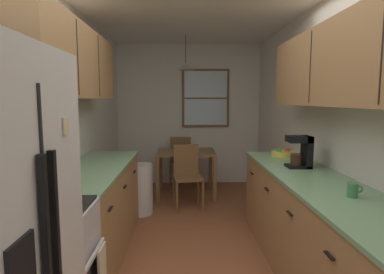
{
  "coord_description": "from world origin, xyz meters",
  "views": [
    {
      "loc": [
        -0.12,
        -2.25,
        1.56
      ],
      "look_at": [
        -0.01,
        1.41,
        1.12
      ],
      "focal_mm": 29.73,
      "sensor_mm": 36.0,
      "label": 1
    }
  ],
  "objects_px": {
    "mug_by_coffeemaker": "(353,190)",
    "fruit_bowl": "(283,153)",
    "dining_chair_near": "(187,173)",
    "dining_chair_far": "(181,158)",
    "trash_bin": "(140,189)",
    "coffee_maker": "(302,151)",
    "microwave_over_range": "(1,73)",
    "table_serving_bowl": "(192,149)",
    "storage_canister": "(68,172)",
    "dining_table": "(186,158)"
  },
  "relations": [
    {
      "from": "mug_by_coffeemaker",
      "to": "fruit_bowl",
      "type": "distance_m",
      "value": 1.56
    },
    {
      "from": "dining_chair_near",
      "to": "dining_chair_far",
      "type": "distance_m",
      "value": 1.19
    },
    {
      "from": "trash_bin",
      "to": "coffee_maker",
      "type": "bearing_deg",
      "value": -35.55
    },
    {
      "from": "microwave_over_range",
      "to": "table_serving_bowl",
      "type": "xyz_separation_m",
      "value": [
        1.14,
        3.31,
        -0.95
      ]
    },
    {
      "from": "trash_bin",
      "to": "dining_chair_far",
      "type": "bearing_deg",
      "value": 68.78
    },
    {
      "from": "dining_chair_far",
      "to": "trash_bin",
      "type": "relative_size",
      "value": 1.32
    },
    {
      "from": "coffee_maker",
      "to": "table_serving_bowl",
      "type": "distance_m",
      "value": 2.36
    },
    {
      "from": "storage_canister",
      "to": "coffee_maker",
      "type": "bearing_deg",
      "value": 15.92
    },
    {
      "from": "microwave_over_range",
      "to": "storage_canister",
      "type": "height_order",
      "value": "microwave_over_range"
    },
    {
      "from": "trash_bin",
      "to": "table_serving_bowl",
      "type": "distance_m",
      "value": 1.21
    },
    {
      "from": "microwave_over_range",
      "to": "mug_by_coffeemaker",
      "type": "bearing_deg",
      "value": 6.82
    },
    {
      "from": "dining_table",
      "to": "dining_chair_near",
      "type": "height_order",
      "value": "dining_chair_near"
    },
    {
      "from": "dining_table",
      "to": "storage_canister",
      "type": "bearing_deg",
      "value": -109.34
    },
    {
      "from": "dining_chair_near",
      "to": "dining_chair_far",
      "type": "bearing_deg",
      "value": 94.13
    },
    {
      "from": "dining_table",
      "to": "trash_bin",
      "type": "xyz_separation_m",
      "value": [
        -0.64,
        -0.86,
        -0.27
      ]
    },
    {
      "from": "dining_chair_far",
      "to": "coffee_maker",
      "type": "distance_m",
      "value": 2.99
    },
    {
      "from": "fruit_bowl",
      "to": "trash_bin",
      "type": "bearing_deg",
      "value": 160.25
    },
    {
      "from": "trash_bin",
      "to": "fruit_bowl",
      "type": "distance_m",
      "value": 1.95
    },
    {
      "from": "table_serving_bowl",
      "to": "dining_chair_far",
      "type": "bearing_deg",
      "value": 106.38
    },
    {
      "from": "storage_canister",
      "to": "fruit_bowl",
      "type": "distance_m",
      "value": 2.37
    },
    {
      "from": "dining_chair_near",
      "to": "trash_bin",
      "type": "relative_size",
      "value": 1.32
    },
    {
      "from": "microwave_over_range",
      "to": "mug_by_coffeemaker",
      "type": "distance_m",
      "value": 2.28
    },
    {
      "from": "table_serving_bowl",
      "to": "dining_chair_near",
      "type": "bearing_deg",
      "value": -97.81
    },
    {
      "from": "dining_table",
      "to": "trash_bin",
      "type": "relative_size",
      "value": 1.36
    },
    {
      "from": "coffee_maker",
      "to": "mug_by_coffeemaker",
      "type": "height_order",
      "value": "coffee_maker"
    },
    {
      "from": "mug_by_coffeemaker",
      "to": "table_serving_bowl",
      "type": "bearing_deg",
      "value": 108.03
    },
    {
      "from": "trash_bin",
      "to": "table_serving_bowl",
      "type": "height_order",
      "value": "table_serving_bowl"
    },
    {
      "from": "trash_bin",
      "to": "mug_by_coffeemaker",
      "type": "distance_m",
      "value": 2.85
    },
    {
      "from": "microwave_over_range",
      "to": "fruit_bowl",
      "type": "bearing_deg",
      "value": 40.02
    },
    {
      "from": "microwave_over_range",
      "to": "trash_bin",
      "type": "xyz_separation_m",
      "value": [
        0.41,
        2.44,
        -1.36
      ]
    },
    {
      "from": "dining_chair_far",
      "to": "fruit_bowl",
      "type": "bearing_deg",
      "value": -60.3
    },
    {
      "from": "dining_chair_near",
      "to": "mug_by_coffeemaker",
      "type": "relative_size",
      "value": 8.34
    },
    {
      "from": "dining_chair_near",
      "to": "mug_by_coffeemaker",
      "type": "bearing_deg",
      "value": -66.19
    },
    {
      "from": "dining_chair_far",
      "to": "mug_by_coffeemaker",
      "type": "xyz_separation_m",
      "value": [
        1.17,
        -3.64,
        0.45
      ]
    },
    {
      "from": "dining_chair_near",
      "to": "fruit_bowl",
      "type": "xyz_separation_m",
      "value": [
        1.1,
        -0.89,
        0.44
      ]
    },
    {
      "from": "coffee_maker",
      "to": "mug_by_coffeemaker",
      "type": "distance_m",
      "value": 0.95
    },
    {
      "from": "storage_canister",
      "to": "dining_chair_far",
      "type": "bearing_deg",
      "value": 75.21
    },
    {
      "from": "trash_bin",
      "to": "mug_by_coffeemaker",
      "type": "height_order",
      "value": "mug_by_coffeemaker"
    },
    {
      "from": "microwave_over_range",
      "to": "dining_chair_near",
      "type": "xyz_separation_m",
      "value": [
        1.06,
        2.7,
        -1.2
      ]
    },
    {
      "from": "dining_chair_near",
      "to": "coffee_maker",
      "type": "relative_size",
      "value": 2.93
    },
    {
      "from": "dining_table",
      "to": "fruit_bowl",
      "type": "relative_size",
      "value": 3.5
    },
    {
      "from": "dining_chair_near",
      "to": "storage_canister",
      "type": "bearing_deg",
      "value": -114.54
    },
    {
      "from": "dining_chair_near",
      "to": "coffee_maker",
      "type": "xyz_separation_m",
      "value": [
        1.08,
        -1.5,
        0.56
      ]
    },
    {
      "from": "microwave_over_range",
      "to": "mug_by_coffeemaker",
      "type": "xyz_separation_m",
      "value": [
        2.14,
        0.26,
        -0.75
      ]
    },
    {
      "from": "trash_bin",
      "to": "storage_canister",
      "type": "relative_size",
      "value": 3.4
    },
    {
      "from": "microwave_over_range",
      "to": "dining_chair_far",
      "type": "relative_size",
      "value": 0.67
    },
    {
      "from": "microwave_over_range",
      "to": "fruit_bowl",
      "type": "relative_size",
      "value": 2.27
    },
    {
      "from": "dining_chair_near",
      "to": "trash_bin",
      "type": "bearing_deg",
      "value": -158.09
    },
    {
      "from": "microwave_over_range",
      "to": "dining_table",
      "type": "bearing_deg",
      "value": 72.39
    },
    {
      "from": "microwave_over_range",
      "to": "mug_by_coffeemaker",
      "type": "relative_size",
      "value": 5.58
    }
  ]
}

